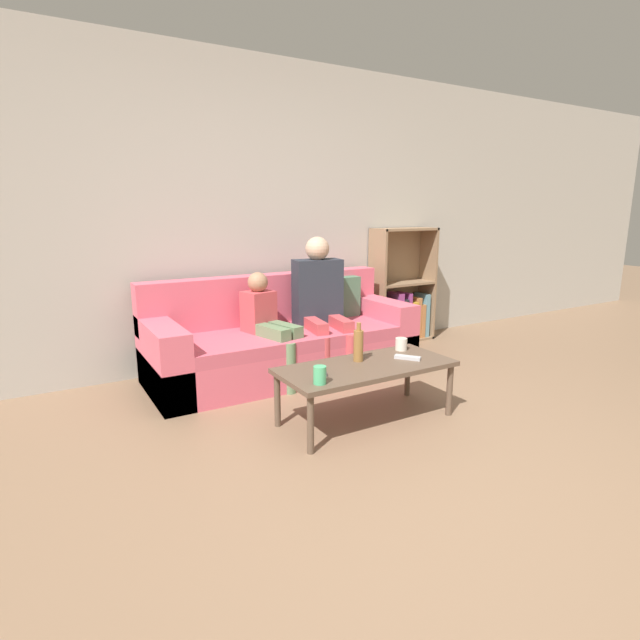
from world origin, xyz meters
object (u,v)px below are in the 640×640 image
tv_remote_1 (321,371)px  bottle (358,345)px  couch (283,342)px  coffee_table (366,370)px  cup_near (320,375)px  bookshelf (400,302)px  person_adult (320,296)px  tv_remote_0 (408,358)px  cup_far (401,344)px  person_child (269,322)px

tv_remote_1 → bottle: size_ratio=0.68×
couch → coffee_table: size_ratio=1.91×
coffee_table → tv_remote_1: bearing=177.6°
coffee_table → cup_near: cup_near is taller
couch → bottle: (0.03, -1.05, 0.22)m
couch → bookshelf: 1.57m
bottle → cup_near: bearing=-150.6°
bookshelf → person_adult: (-1.21, -0.42, 0.23)m
person_adult → tv_remote_0: (0.01, -1.11, -0.25)m
cup_far → tv_remote_0: (-0.10, -0.19, -0.03)m
cup_far → tv_remote_1: (-0.73, -0.14, -0.03)m
coffee_table → bottle: 0.17m
tv_remote_1 → person_adult: bearing=83.4°
person_child → tv_remote_0: size_ratio=5.24×
coffee_table → tv_remote_0: bearing=-7.6°
coffee_table → tv_remote_0: size_ratio=6.92×
cup_far → person_child: bearing=125.6°
bottle → coffee_table: bearing=-90.5°
person_child → tv_remote_0: 1.17m
bottle → tv_remote_1: bearing=-166.4°
cup_near → tv_remote_0: cup_near is taller
person_child → person_adult: bearing=-6.9°
cup_near → tv_remote_0: bearing=8.6°
bookshelf → coffee_table: bearing=-135.3°
person_adult → tv_remote_0: 1.14m
couch → person_child: person_child is taller
couch → cup_far: 1.09m
cup_far → tv_remote_1: cup_far is taller
coffee_table → cup_near: size_ratio=11.01×
tv_remote_0 → tv_remote_1: same height
couch → tv_remote_1: bearing=-104.7°
coffee_table → cup_far: 0.44m
couch → bottle: 1.07m
tv_remote_0 → tv_remote_1: 0.63m
bookshelf → bottle: (-1.50, -1.39, 0.08)m
cup_near → person_child: bearing=78.8°
bookshelf → coffee_table: bookshelf is taller
person_child → tv_remote_1: size_ratio=4.93×
couch → tv_remote_0: bearing=-74.2°
cup_near → tv_remote_1: bearing=56.6°
coffee_table → person_child: (-0.21, 1.01, 0.14)m
coffee_table → bookshelf: bearing=44.7°
bookshelf → tv_remote_0: size_ratio=7.05×
cup_far → person_adult: bearing=97.4°
person_child → cup_far: person_child is taller
couch → person_child: 0.31m
person_adult → tv_remote_0: size_ratio=6.83×
person_child → tv_remote_1: bearing=-110.4°
cup_near → coffee_table: bearing=19.3°
cup_near → bottle: (0.44, 0.25, 0.06)m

